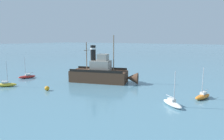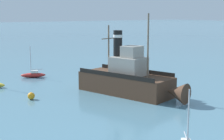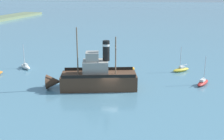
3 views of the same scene
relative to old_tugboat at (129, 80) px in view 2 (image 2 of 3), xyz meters
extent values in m
plane|color=teal|center=(-1.57, -2.98, -1.83)|extent=(600.00, 600.00, 0.00)
cube|color=#4C3323|center=(0.17, -0.59, -0.63)|extent=(7.59, 12.75, 2.40)
cone|color=#4C3323|center=(-1.84, 6.32, -0.63)|extent=(2.93, 2.96, 2.35)
cube|color=#9E998E|center=(0.03, -0.11, 1.67)|extent=(4.00, 4.68, 2.20)
cube|color=#9E998E|center=(-0.11, 0.37, 3.47)|extent=(2.67, 2.54, 1.40)
cylinder|color=black|center=(0.51, -1.74, 4.37)|extent=(1.10, 1.10, 3.20)
cylinder|color=silver|center=(0.51, -1.74, 5.27)|extent=(1.16, 1.16, 0.35)
cylinder|color=#75604C|center=(-0.75, 2.58, 4.32)|extent=(0.20, 0.20, 7.50)
cylinder|color=#75604C|center=(0.93, -3.18, 3.57)|extent=(0.20, 0.20, 6.00)
cylinder|color=#75604C|center=(0.93, -3.18, 4.89)|extent=(2.53, 0.84, 0.12)
cube|color=black|center=(-1.90, -1.19, 0.82)|extent=(3.31, 10.98, 0.50)
cube|color=black|center=(2.24, 0.01, 0.82)|extent=(3.31, 10.98, 0.50)
cylinder|color=#B7B7BC|center=(7.83, 17.32, 0.97)|extent=(0.10, 0.10, 4.20)
cylinder|color=#B7B7BC|center=(7.27, 16.62, -0.58)|extent=(1.19, 1.46, 0.08)
ellipsoid|color=#B22823|center=(5.85, -17.06, -1.48)|extent=(3.91, 2.58, 0.70)
cube|color=silver|center=(5.67, -16.98, -0.95)|extent=(1.27, 1.04, 0.36)
cylinder|color=#B7B7BC|center=(6.13, -17.19, 0.97)|extent=(0.10, 0.10, 4.20)
cylinder|color=#B7B7BC|center=(5.31, -16.81, -0.58)|extent=(1.67, 0.82, 0.08)
sphere|color=orange|center=(11.02, -4.20, -1.41)|extent=(0.84, 0.84, 0.84)
camera|label=1|loc=(34.45, 23.77, 7.43)|focal=32.00mm
camera|label=2|loc=(24.73, 33.16, 8.23)|focal=55.00mm
camera|label=3|loc=(-40.97, -12.99, 13.85)|focal=45.00mm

